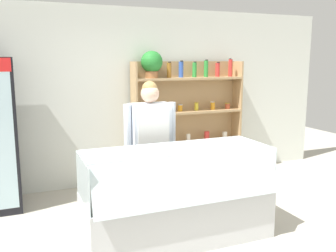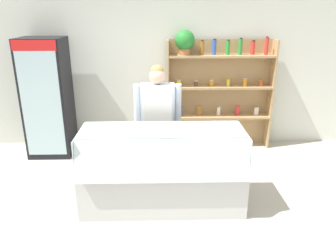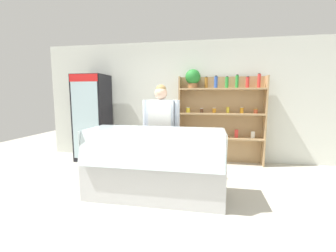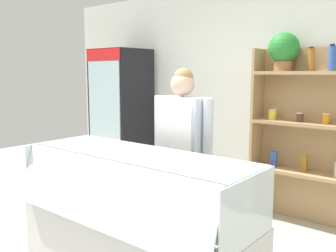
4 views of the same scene
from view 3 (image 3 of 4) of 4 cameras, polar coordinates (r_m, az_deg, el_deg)
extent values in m
plane|color=#B7B2A3|center=(3.35, -0.29, -18.56)|extent=(12.00, 12.00, 0.00)
cube|color=silver|center=(5.26, 4.40, 6.23)|extent=(6.80, 0.10, 2.70)
cube|color=black|center=(5.47, -18.53, 1.98)|extent=(0.70, 0.64, 1.95)
cube|color=silver|center=(5.19, -20.26, 1.61)|extent=(0.62, 0.01, 1.75)
cube|color=red|center=(5.18, -20.74, 11.41)|extent=(0.66, 0.01, 0.16)
cylinder|color=silver|center=(5.46, -21.56, -5.10)|extent=(0.07, 0.07, 0.15)
cylinder|color=purple|center=(5.38, -20.26, -5.02)|extent=(0.06, 0.06, 0.19)
cylinder|color=silver|center=(5.31, -18.91, -5.19)|extent=(0.06, 0.06, 0.17)
cylinder|color=#2D8C38|center=(5.24, -17.53, -5.25)|extent=(0.05, 0.05, 0.18)
cylinder|color=purple|center=(5.37, -21.83, 0.38)|extent=(0.07, 0.07, 0.17)
cylinder|color=red|center=(5.29, -20.52, 0.63)|extent=(0.06, 0.06, 0.22)
cylinder|color=red|center=(5.22, -19.16, 0.45)|extent=(0.07, 0.07, 0.19)
cylinder|color=#2D8C38|center=(5.15, -17.75, 0.15)|extent=(0.06, 0.06, 0.14)
cylinder|color=orange|center=(5.33, -22.11, 5.96)|extent=(0.05, 0.05, 0.18)
cylinder|color=#2D8C38|center=(5.26, -20.78, 5.99)|extent=(0.07, 0.07, 0.17)
cylinder|color=purple|center=(5.18, -19.40, 5.90)|extent=(0.06, 0.06, 0.15)
cylinder|color=#3356B2|center=(5.11, -18.01, 6.30)|extent=(0.07, 0.07, 0.21)
cube|color=tan|center=(5.14, 13.17, 1.50)|extent=(1.83, 0.02, 1.89)
cube|color=tan|center=(5.04, 2.96, 1.57)|extent=(0.03, 0.28, 1.89)
cube|color=tan|center=(5.12, 23.33, 1.05)|extent=(0.03, 0.28, 1.89)
cube|color=tan|center=(5.05, 13.10, -2.94)|extent=(1.77, 0.28, 0.04)
cube|color=tan|center=(4.98, 13.29, 3.06)|extent=(1.77, 0.28, 0.04)
cube|color=tan|center=(4.97, 13.48, 9.15)|extent=(1.77, 0.28, 0.04)
cylinder|color=#996038|center=(4.98, 6.30, 10.11)|extent=(0.19, 0.19, 0.10)
sphere|color=#257C2D|center=(4.99, 6.34, 12.29)|extent=(0.33, 0.33, 0.33)
cylinder|color=#9E6623|center=(4.99, 9.68, 10.76)|extent=(0.07, 0.07, 0.23)
cylinder|color=black|center=(4.98, 9.71, 12.17)|extent=(0.05, 0.05, 0.02)
cylinder|color=#3356B2|center=(5.00, 12.06, 10.80)|extent=(0.07, 0.07, 0.25)
cylinder|color=black|center=(4.98, 12.11, 12.32)|extent=(0.05, 0.05, 0.02)
cylinder|color=#2D8C38|center=(5.00, 14.72, 10.63)|extent=(0.07, 0.07, 0.23)
cylinder|color=black|center=(4.99, 14.78, 12.04)|extent=(0.04, 0.04, 0.02)
cylinder|color=#2D8C38|center=(5.02, 17.11, 10.70)|extent=(0.07, 0.07, 0.26)
cylinder|color=black|center=(5.01, 17.19, 12.28)|extent=(0.04, 0.04, 0.02)
cylinder|color=red|center=(5.05, 19.55, 10.36)|extent=(0.07, 0.07, 0.22)
cylinder|color=black|center=(5.04, 19.65, 11.72)|extent=(0.05, 0.05, 0.02)
cylinder|color=red|center=(5.05, 22.11, 10.56)|extent=(0.06, 0.06, 0.28)
cylinder|color=black|center=(5.08, 22.17, 12.21)|extent=(0.04, 0.04, 0.02)
cylinder|color=yellow|center=(4.98, 5.12, 4.03)|extent=(0.09, 0.09, 0.10)
cylinder|color=silver|center=(4.99, 5.14, 4.70)|extent=(0.09, 0.09, 0.01)
cylinder|color=brown|center=(4.99, 8.55, 3.89)|extent=(0.07, 0.07, 0.09)
cylinder|color=silver|center=(4.97, 8.55, 4.45)|extent=(0.07, 0.07, 0.01)
cylinder|color=orange|center=(4.98, 11.65, 3.88)|extent=(0.08, 0.08, 0.10)
cylinder|color=silver|center=(4.97, 11.67, 4.51)|extent=(0.08, 0.08, 0.01)
cylinder|color=yellow|center=(5.00, 14.97, 3.90)|extent=(0.06, 0.06, 0.12)
cylinder|color=gold|center=(4.98, 15.00, 4.64)|extent=(0.07, 0.07, 0.01)
cylinder|color=orange|center=(5.00, 18.23, 3.78)|extent=(0.07, 0.07, 0.12)
cylinder|color=silver|center=(5.01, 18.23, 4.54)|extent=(0.07, 0.07, 0.01)
cylinder|color=#BF4C2D|center=(5.05, 21.36, 3.47)|extent=(0.08, 0.08, 0.08)
cylinder|color=gold|center=(5.06, 21.36, 4.02)|extent=(0.08, 0.08, 0.01)
cube|color=#3356B2|center=(5.05, 5.46, -1.56)|extent=(0.07, 0.04, 0.18)
cube|color=#9E6623|center=(5.03, 9.30, -1.65)|extent=(0.06, 0.04, 0.18)
cube|color=silver|center=(5.04, 13.14, -1.88)|extent=(0.06, 0.04, 0.15)
cube|color=red|center=(5.06, 16.96, -1.86)|extent=(0.07, 0.04, 0.17)
cube|color=silver|center=(5.11, 20.71, -2.11)|extent=(0.08, 0.05, 0.14)
cube|color=silver|center=(3.41, -3.33, -13.06)|extent=(1.99, 0.74, 0.55)
cube|color=white|center=(3.31, -3.37, -8.29)|extent=(1.93, 0.68, 0.03)
cube|color=silver|center=(2.93, -5.05, -6.27)|extent=(1.95, 0.16, 0.47)
cube|color=silver|center=(3.27, -3.21, -0.78)|extent=(1.95, 0.58, 0.01)
cube|color=silver|center=(3.63, -18.75, -3.96)|extent=(0.01, 0.70, 0.45)
cube|color=silver|center=(3.18, 14.23, -5.39)|extent=(0.01, 0.70, 0.45)
cube|color=tan|center=(3.65, -15.42, -6.43)|extent=(0.16, 0.11, 0.05)
cube|color=white|center=(3.46, -17.04, -7.23)|extent=(0.05, 0.03, 0.02)
cube|color=tan|center=(3.55, -11.51, -6.67)|extent=(0.16, 0.11, 0.05)
cube|color=white|center=(3.35, -12.94, -7.59)|extent=(0.05, 0.03, 0.02)
cube|color=beige|center=(3.46, -7.36, -6.97)|extent=(0.16, 0.13, 0.05)
cube|color=white|center=(3.25, -8.57, -7.93)|extent=(0.05, 0.03, 0.02)
cube|color=tan|center=(3.39, -3.01, -7.21)|extent=(0.17, 0.12, 0.05)
cube|color=white|center=(3.18, -3.96, -8.24)|extent=(0.05, 0.03, 0.02)
cube|color=tan|center=(3.34, 1.51, -7.52)|extent=(0.17, 0.15, 0.04)
cube|color=white|center=(3.12, 0.86, -8.50)|extent=(0.05, 0.03, 0.02)
cube|color=beige|center=(3.30, 6.14, -7.57)|extent=(0.16, 0.11, 0.06)
cube|color=white|center=(3.09, 5.81, -8.71)|extent=(0.05, 0.03, 0.02)
cube|color=tan|center=(3.30, 10.82, -7.79)|extent=(0.17, 0.14, 0.05)
cube|color=white|center=(3.08, 10.83, -8.86)|extent=(0.05, 0.03, 0.02)
cylinder|color=tan|center=(3.48, -17.10, -6.60)|extent=(0.15, 0.12, 0.12)
cylinder|color=tan|center=(3.38, -13.78, -6.61)|extent=(0.16, 0.16, 0.15)
cylinder|color=white|center=(3.11, 5.22, -6.95)|extent=(0.07, 0.07, 0.22)
cylinder|color=white|center=(3.11, 7.06, -7.35)|extent=(0.07, 0.07, 0.18)
cylinder|color=#2D2D38|center=(4.04, -3.17, -8.03)|extent=(0.13, 0.13, 0.77)
cylinder|color=#2D2D38|center=(4.00, -0.30, -8.19)|extent=(0.13, 0.13, 0.77)
cube|color=silver|center=(3.89, -1.79, 1.94)|extent=(0.46, 0.24, 0.64)
cube|color=white|center=(3.82, -2.16, -3.34)|extent=(0.39, 0.01, 1.19)
cylinder|color=silver|center=(3.96, -5.78, 2.46)|extent=(0.09, 0.09, 0.57)
cylinder|color=silver|center=(3.84, 2.32, 2.34)|extent=(0.09, 0.09, 0.57)
sphere|color=#D8AD8E|center=(3.87, -1.81, 8.34)|extent=(0.22, 0.22, 0.22)
sphere|color=#997A47|center=(3.88, -1.78, 9.15)|extent=(0.19, 0.19, 0.19)
camera|label=1|loc=(2.37, -90.25, 10.84)|focal=40.00mm
camera|label=2|loc=(1.31, -120.15, 38.95)|focal=35.00mm
camera|label=4|loc=(1.63, 60.66, 9.19)|focal=40.00mm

